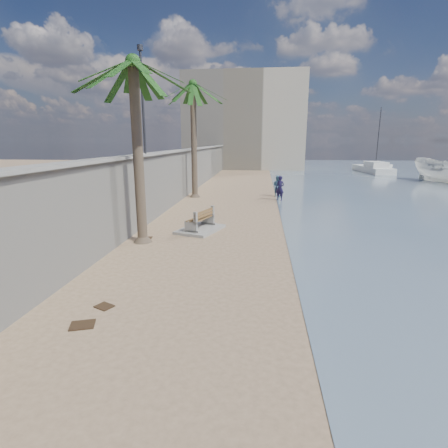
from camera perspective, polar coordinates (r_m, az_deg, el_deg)
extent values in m
plane|color=#9D7E60|center=(7.20, -2.16, -22.90)|extent=(140.00, 140.00, 0.00)
cube|color=gray|center=(26.56, -7.18, 7.93)|extent=(0.45, 70.00, 3.50)
cube|color=gray|center=(26.45, -7.29, 11.81)|extent=(0.80, 70.00, 0.12)
cube|color=#B7AA93|center=(57.87, 3.41, 16.15)|extent=(18.00, 12.00, 14.00)
cube|color=gray|center=(16.99, -3.90, -0.87)|extent=(2.32, 2.80, 0.13)
cylinder|color=brown|center=(14.93, -13.84, 10.56)|extent=(0.42, 0.42, 7.22)
cylinder|color=brown|center=(26.89, -4.92, 13.13)|extent=(0.44, 0.44, 8.26)
cylinder|color=#2D2D33|center=(18.80, -13.12, 18.77)|extent=(0.12, 0.12, 5.00)
cylinder|color=#2D2D33|center=(19.20, -13.56, 26.20)|extent=(0.28, 0.28, 0.25)
imported|color=#181334|center=(25.77, 9.13, 6.08)|extent=(0.89, 0.80, 2.06)
imported|color=#446E8E|center=(27.60, 8.72, 6.33)|extent=(1.11, 1.09, 1.82)
cube|color=silver|center=(60.07, 23.48, 8.54)|extent=(5.91, 4.81, 0.70)
cylinder|color=#2D2D33|center=(59.94, 23.90, 12.89)|extent=(0.12, 0.12, 8.65)
cube|color=#382616|center=(9.23, -22.11, -15.02)|extent=(0.67, 0.60, 0.03)
cube|color=#382616|center=(15.93, -12.72, -2.35)|extent=(0.58, 0.70, 0.03)
cube|color=#382616|center=(9.96, -18.97, -12.60)|extent=(0.56, 0.52, 0.03)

